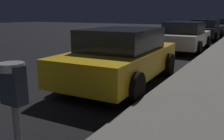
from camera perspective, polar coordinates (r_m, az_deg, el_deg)
The scene contains 5 objects.
parking_meter at distance 2.01m, azimuth -21.94°, elevation -7.20°, with size 0.19×0.19×1.30m.
car_yellow_cab at distance 6.43m, azimuth 2.27°, elevation 3.38°, with size 2.24×4.33×1.43m.
car_white at distance 12.81m, azimuth 16.71°, elevation 7.66°, with size 2.16×4.49×1.43m.
car_black at distance 18.96m, azimuth 21.22°, elevation 8.90°, with size 2.11×4.51×1.43m.
car_silver at distance 24.74m, azimuth 23.41°, elevation 9.51°, with size 2.19×4.22×1.43m.
Camera 1 is at (5.79, -2.01, 1.80)m, focal length 38.77 mm.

